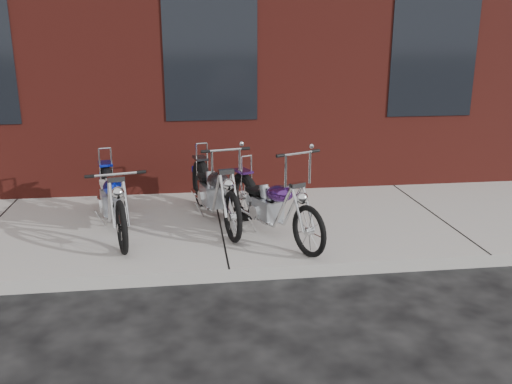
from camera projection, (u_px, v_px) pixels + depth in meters
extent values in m
plane|color=black|center=(229.00, 282.00, 5.84)|extent=(120.00, 120.00, 0.00)
cube|color=#A1A1A1|center=(220.00, 228.00, 7.24)|extent=(22.00, 3.00, 0.15)
torus|color=black|center=(249.00, 199.00, 7.13)|extent=(0.39, 0.66, 0.66)
torus|color=black|center=(316.00, 235.00, 5.95)|extent=(0.30, 0.57, 0.60)
cube|color=#8B96A2|center=(274.00, 212.00, 6.65)|extent=(0.39, 0.44, 0.28)
ellipsoid|color=#4D2171|center=(286.00, 196.00, 6.36)|extent=(0.43, 0.56, 0.28)
cube|color=black|center=(263.00, 193.00, 6.79)|extent=(0.31, 0.33, 0.06)
cylinder|color=silver|center=(311.00, 211.00, 5.98)|extent=(0.14, 0.26, 0.50)
cylinder|color=silver|center=(306.00, 155.00, 5.90)|extent=(0.47, 0.23, 0.03)
cylinder|color=silver|center=(252.00, 175.00, 6.97)|extent=(0.03, 0.03, 0.44)
cylinder|color=silver|center=(272.00, 215.00, 6.90)|extent=(0.38, 0.78, 0.04)
torus|color=black|center=(109.00, 193.00, 7.37)|extent=(0.29, 0.71, 0.70)
torus|color=black|center=(124.00, 232.00, 6.01)|extent=(0.21, 0.63, 0.63)
cube|color=#8B96A2|center=(114.00, 206.00, 6.81)|extent=(0.35, 0.44, 0.29)
ellipsoid|color=#1129D3|center=(115.00, 190.00, 6.49)|extent=(0.37, 0.58, 0.30)
cube|color=beige|center=(111.00, 186.00, 6.98)|extent=(0.29, 0.32, 0.06)
cylinder|color=silver|center=(121.00, 207.00, 6.04)|extent=(0.10, 0.28, 0.52)
cylinder|color=silver|center=(117.00, 177.00, 6.07)|extent=(0.53, 0.15, 0.03)
cylinder|color=silver|center=(107.00, 167.00, 7.19)|extent=(0.03, 0.03, 0.47)
cylinder|color=silver|center=(122.00, 210.00, 7.08)|extent=(0.25, 0.86, 0.05)
torus|color=black|center=(204.00, 185.00, 7.72)|extent=(0.28, 0.71, 0.69)
torus|color=black|center=(236.00, 221.00, 6.37)|extent=(0.20, 0.63, 0.63)
cube|color=#8B96A2|center=(216.00, 198.00, 7.17)|extent=(0.35, 0.43, 0.29)
ellipsoid|color=#252528|center=(221.00, 183.00, 6.85)|extent=(0.36, 0.57, 0.30)
cube|color=black|center=(210.00, 179.00, 7.34)|extent=(0.28, 0.31, 0.06)
cylinder|color=silver|center=(233.00, 197.00, 6.40)|extent=(0.10, 0.28, 0.52)
cylinder|color=silver|center=(229.00, 152.00, 6.37)|extent=(0.52, 0.14, 0.03)
cylinder|color=silver|center=(205.00, 162.00, 7.55)|extent=(0.03, 0.03, 0.46)
cylinder|color=silver|center=(220.00, 202.00, 7.43)|extent=(0.23, 0.86, 0.05)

